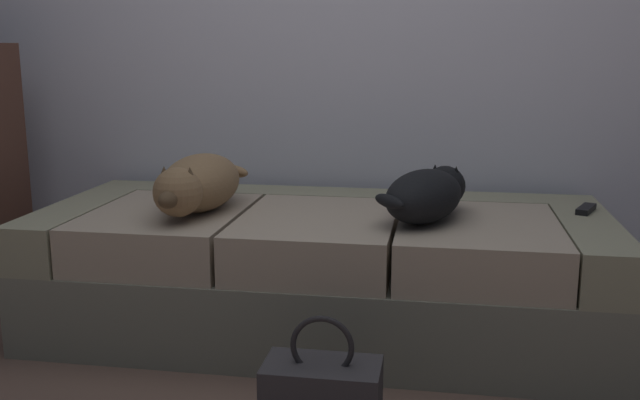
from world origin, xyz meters
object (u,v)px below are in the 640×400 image
at_px(dog_tan, 197,184).
at_px(tv_remote, 586,209).
at_px(couch, 322,271).
at_px(dog_dark, 428,194).

xyz_separation_m(dog_tan, tv_remote, (1.44, 0.24, -0.10)).
height_order(couch, tv_remote, tv_remote).
bearing_deg(tv_remote, couch, -149.37).
bearing_deg(dog_tan, dog_dark, 0.98).
xyz_separation_m(couch, dog_tan, (-0.45, -0.11, 0.35)).
distance_m(couch, dog_tan, 0.58).
height_order(couch, dog_dark, dog_dark).
relative_size(dog_tan, dog_dark, 1.19).
xyz_separation_m(couch, tv_remote, (0.98, 0.14, 0.25)).
height_order(couch, dog_tan, dog_tan).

